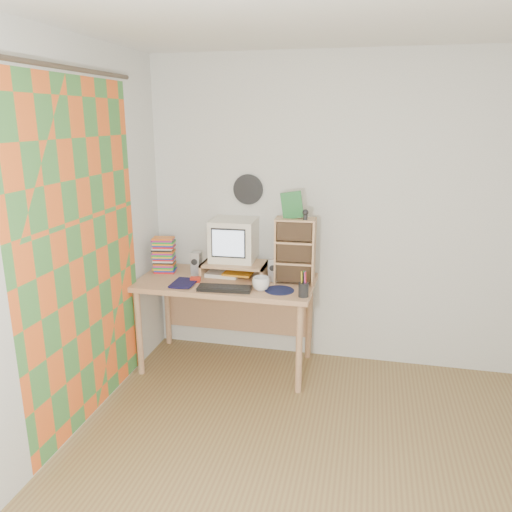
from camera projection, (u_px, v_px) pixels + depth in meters
The scene contains 21 objects.
floor at pixel (341, 506), 2.67m from camera, with size 3.50×3.50×0.00m, color olive.
back_wall at pixel (362, 215), 3.97m from camera, with size 3.50×3.50×0.00m, color silver.
left_wall at pixel (26, 261), 2.71m from camera, with size 3.50×3.50×0.00m, color silver.
curtain at pixel (83, 256), 3.18m from camera, with size 2.20×2.20×0.00m, color orange.
wall_disc at pixel (248, 189), 4.11m from camera, with size 0.25×0.25×0.02m, color black.
desk at pixel (228, 293), 4.08m from camera, with size 1.40×0.70×0.75m.
monitor_riser at pixel (235, 266), 4.04m from camera, with size 0.52×0.30×0.12m.
crt_monitor at pixel (233, 241), 4.04m from camera, with size 0.35×0.35×0.34m, color silver.
speaker_left at pixel (196, 264), 4.06m from camera, with size 0.08×0.08×0.20m, color #AAAAAE.
speaker_right at pixel (273, 270), 3.93m from camera, with size 0.07×0.07×0.18m, color #AAAAAE.
keyboard at pixel (225, 288), 3.75m from camera, with size 0.40×0.13×0.03m, color black.
dvd_stack at pixel (164, 258), 4.16m from camera, with size 0.17×0.12×0.24m, color brown, non-canonical shape.
cd_rack at pixel (295, 251), 3.87m from camera, with size 0.31×0.16×0.51m, color tan.
mug at pixel (261, 284), 3.73m from camera, with size 0.13×0.13×0.10m, color silver.
diary at pixel (173, 281), 3.89m from camera, with size 0.21×0.16×0.04m, color #110E35.
mousepad at pixel (279, 290), 3.74m from camera, with size 0.22×0.22×0.00m, color #0F1633.
pen_cup at pixel (304, 287), 3.59m from camera, with size 0.07×0.07×0.15m, color black, non-canonical shape.
papers at pixel (230, 274), 4.08m from camera, with size 0.27×0.19×0.04m, color white, non-canonical shape.
red_box at pixel (195, 280), 3.93m from camera, with size 0.08×0.05×0.04m, color red.
game_box at pixel (292, 205), 3.77m from camera, with size 0.16×0.03×0.20m, color #1B6127.
webcam at pixel (305, 215), 3.73m from camera, with size 0.05×0.05×0.08m, color black, non-canonical shape.
Camera 1 is at (0.05, -2.26, 2.01)m, focal length 35.00 mm.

